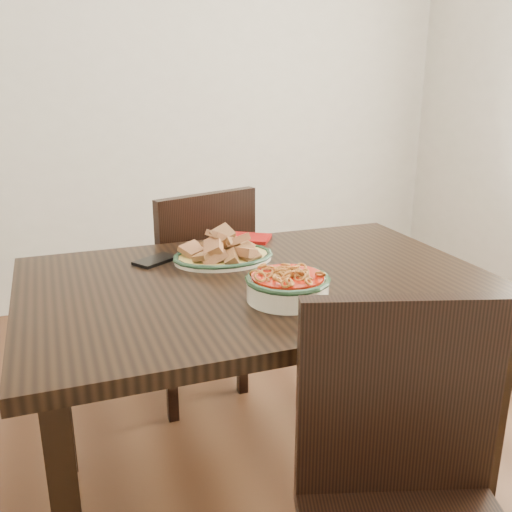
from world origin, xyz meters
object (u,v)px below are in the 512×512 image
object	(u,v)px
dining_table	(258,307)
noodle_bowl	(288,283)
chair_near	(408,502)
chair_far	(194,286)
smartphone	(156,260)
fish_plate	(223,247)

from	to	relation	value
dining_table	noodle_bowl	xyz separation A→B (m)	(0.01, -0.18, 0.13)
dining_table	chair_near	xyz separation A→B (m)	(0.07, -0.67, -0.16)
chair_far	noodle_bowl	distance (m)	0.88
dining_table	chair_near	size ratio (longest dim) A/B	1.48
dining_table	smartphone	bearing A→B (deg)	134.82
chair_far	smartphone	distance (m)	0.53
chair_near	fish_plate	size ratio (longest dim) A/B	2.89
chair_far	smartphone	xyz separation A→B (m)	(-0.22, -0.41, 0.26)
chair_far	noodle_bowl	world-z (taller)	chair_far
chair_near	dining_table	bearing A→B (deg)	113.03
noodle_bowl	smartphone	size ratio (longest dim) A/B	1.64
chair_far	smartphone	size ratio (longest dim) A/B	6.63
chair_far	chair_near	bearing A→B (deg)	76.58
chair_near	fish_plate	bearing A→B (deg)	114.81
chair_near	noodle_bowl	xyz separation A→B (m)	(-0.05, 0.49, 0.29)
chair_near	fish_plate	distance (m)	0.91
chair_near	smartphone	bearing A→B (deg)	126.25
dining_table	smartphone	world-z (taller)	smartphone
chair_far	noodle_bowl	xyz separation A→B (m)	(0.04, -0.83, 0.29)
chair_near	noodle_bowl	world-z (taller)	chair_near
dining_table	fish_plate	bearing A→B (deg)	103.49
chair_near	smartphone	xyz separation A→B (m)	(-0.31, 0.92, 0.26)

